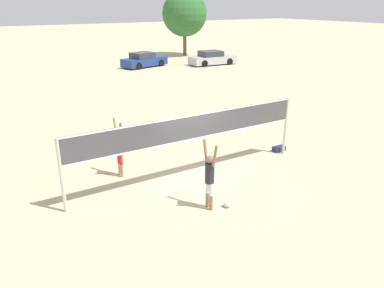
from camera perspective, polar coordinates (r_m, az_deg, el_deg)
The scene contains 9 objects.
ground_plane at distance 13.42m, azimuth 0.00°, elevation -5.16°, with size 200.00×200.00×0.00m, color #C6B28C.
volleyball_net at distance 12.75m, azimuth 0.00°, elevation 1.90°, with size 8.95×0.10×2.35m.
player_spiker at distance 11.04m, azimuth 2.71°, elevation -4.67°, with size 0.28×0.71×2.15m.
player_blocker at distance 13.37m, azimuth -11.04°, elevation -0.49°, with size 0.28×0.70×2.11m.
volleyball at distance 11.61m, azimuth 5.44°, elevation -9.03°, with size 0.24×0.24×0.24m.
gear_bag at distance 16.15m, azimuth 13.10°, elevation -0.70°, with size 0.54×0.29×0.21m.
parked_car_mid at distance 38.18m, azimuth 3.11°, elevation 12.90°, with size 4.75×2.18×1.36m.
parked_car_far at distance 37.08m, azimuth -7.33°, elevation 12.54°, with size 4.70×2.81×1.39m.
tree_left_cluster at distance 44.48m, azimuth -1.14°, elevation 19.24°, with size 5.03×5.03×7.15m.
Camera 1 is at (-6.27, -10.31, 5.89)m, focal length 35.00 mm.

